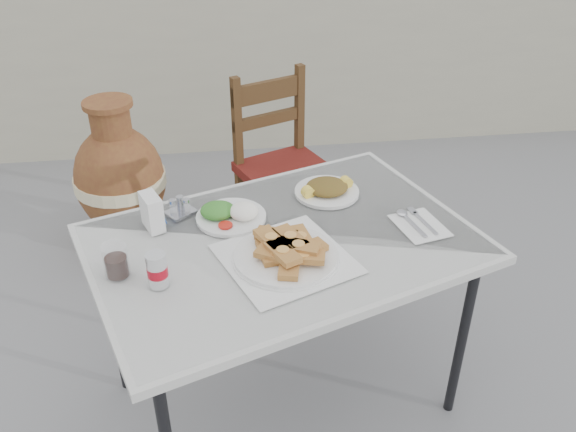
{
  "coord_description": "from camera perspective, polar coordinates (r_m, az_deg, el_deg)",
  "views": [
    {
      "loc": [
        -0.12,
        -1.62,
        1.95
      ],
      "look_at": [
        0.11,
        0.12,
        0.84
      ],
      "focal_mm": 38.0,
      "sensor_mm": 36.0,
      "label": 1
    }
  ],
  "objects": [
    {
      "name": "soda_can",
      "position": [
        1.88,
        -12.14,
        -4.94
      ],
      "size": [
        0.06,
        0.06,
        0.11
      ],
      "color": "white",
      "rests_on": "cafe_table"
    },
    {
      "name": "chair",
      "position": [
        3.13,
        -0.46,
        4.64
      ],
      "size": [
        0.56,
        0.56,
        0.96
      ],
      "rotation": [
        0.0,
        0.0,
        0.4
      ],
      "color": "#3A220F",
      "rests_on": "ground"
    },
    {
      "name": "back_wall",
      "position": [
        4.34,
        -5.69,
        14.02
      ],
      "size": [
        6.0,
        0.25,
        1.2
      ],
      "primitive_type": "cube",
      "color": "#A19C86",
      "rests_on": "ground"
    },
    {
      "name": "salad_rice_plate",
      "position": [
        2.17,
        -5.44,
        0.25
      ],
      "size": [
        0.25,
        0.25,
        0.06
      ],
      "color": "silver",
      "rests_on": "cafe_table"
    },
    {
      "name": "condiment_caddy",
      "position": [
        2.22,
        -10.05,
        0.69
      ],
      "size": [
        0.13,
        0.12,
        0.07
      ],
      "rotation": [
        0.0,
        0.0,
        0.64
      ],
      "color": "#B3B2BA",
      "rests_on": "cafe_table"
    },
    {
      "name": "cutlery_napkin",
      "position": [
        2.19,
        11.97,
        -0.64
      ],
      "size": [
        0.19,
        0.23,
        0.01
      ],
      "rotation": [
        0.0,
        0.0,
        0.23
      ],
      "color": "silver",
      "rests_on": "cafe_table"
    },
    {
      "name": "cafe_table",
      "position": [
        2.1,
        -0.42,
        -3.37
      ],
      "size": [
        1.49,
        1.24,
        0.78
      ],
      "rotation": [
        0.0,
        0.0,
        0.34
      ],
      "color": "black",
      "rests_on": "ground"
    },
    {
      "name": "salad_chopped_plate",
      "position": [
        2.32,
        3.66,
        2.55
      ],
      "size": [
        0.25,
        0.25,
        0.05
      ],
      "color": "silver",
      "rests_on": "cafe_table"
    },
    {
      "name": "napkin_holder",
      "position": [
        2.15,
        -12.6,
        0.37
      ],
      "size": [
        0.09,
        0.12,
        0.13
      ],
      "rotation": [
        0.0,
        0.0,
        0.39
      ],
      "color": "silver",
      "rests_on": "cafe_table"
    },
    {
      "name": "pide_plate",
      "position": [
        1.95,
        -0.22,
        -3.21
      ],
      "size": [
        0.5,
        0.5,
        0.08
      ],
      "rotation": [
        0.0,
        0.0,
        0.38
      ],
      "color": "silver",
      "rests_on": "cafe_table"
    },
    {
      "name": "terracotta_urn",
      "position": [
        3.34,
        -15.42,
        3.21
      ],
      "size": [
        0.48,
        0.48,
        0.83
      ],
      "color": "brown",
      "rests_on": "ground"
    },
    {
      "name": "ground",
      "position": [
        2.54,
        -2.15,
        -17.93
      ],
      "size": [
        80.0,
        80.0,
        0.0
      ],
      "primitive_type": "plane",
      "color": "slate",
      "rests_on": "ground"
    },
    {
      "name": "cola_glass",
      "position": [
        1.95,
        -15.79,
        -4.18
      ],
      "size": [
        0.08,
        0.08,
        0.11
      ],
      "color": "white",
      "rests_on": "cafe_table"
    }
  ]
}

